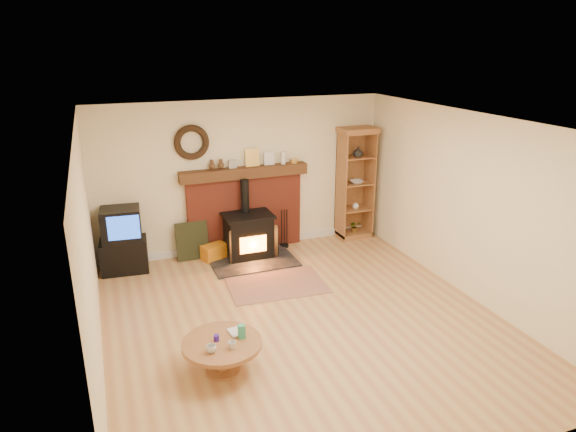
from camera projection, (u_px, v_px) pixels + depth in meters
name	position (u px, v px, depth m)	size (l,w,h in m)	color
ground	(304.00, 321.00, 6.75)	(5.50, 5.50, 0.00)	#B37A4A
room_shell	(301.00, 194.00, 6.27)	(5.02, 5.52, 2.61)	beige
chimney_breast	(245.00, 205.00, 8.85)	(2.20, 0.22, 1.78)	#983826
wood_stove	(249.00, 237.00, 8.62)	(1.40, 1.00, 1.32)	black
area_rug	(276.00, 284.00, 7.75)	(1.44, 0.99, 0.01)	brown
tv_unit	(123.00, 241.00, 8.08)	(0.76, 0.56, 1.05)	black
curio_cabinet	(355.00, 183.00, 9.37)	(0.66, 0.47, 2.05)	brown
firelog_box	(215.00, 252.00, 8.62)	(0.41, 0.26, 0.26)	yellow
leaning_painting	(192.00, 241.00, 8.58)	(0.54, 0.03, 0.65)	black
fire_tools	(284.00, 240.00, 9.14)	(0.16, 0.16, 0.70)	black
coffee_table	(222.00, 347.00, 5.62)	(0.88, 0.88, 0.54)	brown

